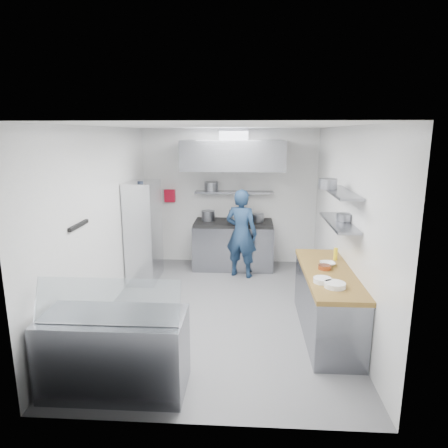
# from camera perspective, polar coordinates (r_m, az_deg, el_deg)

# --- Properties ---
(floor) EXTENTS (5.00, 5.00, 0.00)m
(floor) POSITION_cam_1_polar(r_m,az_deg,el_deg) (6.36, -0.34, -12.27)
(floor) COLOR #59595C
(floor) RESTS_ON ground
(ceiling) EXTENTS (5.00, 5.00, 0.00)m
(ceiling) POSITION_cam_1_polar(r_m,az_deg,el_deg) (5.76, -0.38, 13.84)
(ceiling) COLOR silver
(ceiling) RESTS_ON wall_back
(wall_back) EXTENTS (3.60, 2.80, 0.02)m
(wall_back) POSITION_cam_1_polar(r_m,az_deg,el_deg) (8.36, 0.80, 3.90)
(wall_back) COLOR white
(wall_back) RESTS_ON floor
(wall_front) EXTENTS (3.60, 2.80, 0.02)m
(wall_front) POSITION_cam_1_polar(r_m,az_deg,el_deg) (3.52, -3.13, -8.88)
(wall_front) COLOR white
(wall_front) RESTS_ON floor
(wall_left) EXTENTS (2.80, 5.00, 0.02)m
(wall_left) POSITION_cam_1_polar(r_m,az_deg,el_deg) (6.29, -16.96, 0.34)
(wall_left) COLOR white
(wall_left) RESTS_ON floor
(wall_right) EXTENTS (2.80, 5.00, 0.02)m
(wall_right) POSITION_cam_1_polar(r_m,az_deg,el_deg) (6.06, 16.89, -0.11)
(wall_right) COLOR white
(wall_right) RESTS_ON floor
(gas_range) EXTENTS (1.60, 0.80, 0.90)m
(gas_range) POSITION_cam_1_polar(r_m,az_deg,el_deg) (8.17, 1.35, -3.14)
(gas_range) COLOR gray
(gas_range) RESTS_ON floor
(cooktop) EXTENTS (1.57, 0.78, 0.06)m
(cooktop) POSITION_cam_1_polar(r_m,az_deg,el_deg) (8.05, 1.36, 0.14)
(cooktop) COLOR black
(cooktop) RESTS_ON gas_range
(stock_pot_left) EXTENTS (0.28, 0.28, 0.20)m
(stock_pot_left) POSITION_cam_1_polar(r_m,az_deg,el_deg) (8.14, -2.27, 1.22)
(stock_pot_left) COLOR slate
(stock_pot_left) RESTS_ON cooktop
(stock_pot_mid) EXTENTS (0.35, 0.35, 0.24)m
(stock_pot_mid) POSITION_cam_1_polar(r_m,az_deg,el_deg) (7.97, 1.93, 1.11)
(stock_pot_mid) COLOR slate
(stock_pot_mid) RESTS_ON cooktop
(stock_pot_right) EXTENTS (0.24, 0.24, 0.16)m
(stock_pot_right) POSITION_cam_1_polar(r_m,az_deg,el_deg) (8.06, 4.87, 0.91)
(stock_pot_right) COLOR slate
(stock_pot_right) RESTS_ON cooktop
(over_range_shelf) EXTENTS (1.60, 0.30, 0.04)m
(over_range_shelf) POSITION_cam_1_polar(r_m,az_deg,el_deg) (8.18, 1.45, 4.55)
(over_range_shelf) COLOR gray
(over_range_shelf) RESTS_ON wall_back
(shelf_pot_a) EXTENTS (0.28, 0.28, 0.18)m
(shelf_pot_a) POSITION_cam_1_polar(r_m,az_deg,el_deg) (8.26, -1.83, 5.40)
(shelf_pot_a) COLOR slate
(shelf_pot_a) RESTS_ON over_range_shelf
(extractor_hood) EXTENTS (1.90, 1.15, 0.55)m
(extractor_hood) POSITION_cam_1_polar(r_m,az_deg,el_deg) (7.69, 1.37, 9.86)
(extractor_hood) COLOR gray
(extractor_hood) RESTS_ON wall_back
(hood_duct) EXTENTS (0.55, 0.55, 0.24)m
(hood_duct) POSITION_cam_1_polar(r_m,az_deg,el_deg) (7.90, 1.45, 12.70)
(hood_duct) COLOR slate
(hood_duct) RESTS_ON extractor_hood
(red_firebox) EXTENTS (0.22, 0.10, 0.26)m
(red_firebox) POSITION_cam_1_polar(r_m,az_deg,el_deg) (8.45, -7.74, 4.02)
(red_firebox) COLOR #A90D22
(red_firebox) RESTS_ON wall_back
(chef) EXTENTS (0.72, 0.59, 1.69)m
(chef) POSITION_cam_1_polar(r_m,az_deg,el_deg) (7.56, 2.49, -1.36)
(chef) COLOR #182D49
(chef) RESTS_ON floor
(wire_rack) EXTENTS (0.50, 0.90, 1.85)m
(wire_rack) POSITION_cam_1_polar(r_m,az_deg,el_deg) (7.52, -11.38, -1.06)
(wire_rack) COLOR silver
(wire_rack) RESTS_ON floor
(rack_bin_a) EXTENTS (0.16, 0.19, 0.18)m
(rack_bin_a) POSITION_cam_1_polar(r_m,az_deg,el_deg) (7.26, -11.97, -2.62)
(rack_bin_a) COLOR white
(rack_bin_a) RESTS_ON wire_rack
(rack_bin_b) EXTENTS (0.13, 0.17, 0.15)m
(rack_bin_b) POSITION_cam_1_polar(r_m,az_deg,el_deg) (7.54, -11.30, 1.90)
(rack_bin_b) COLOR yellow
(rack_bin_b) RESTS_ON wire_rack
(rack_jar) EXTENTS (0.10, 0.10, 0.18)m
(rack_jar) POSITION_cam_1_polar(r_m,az_deg,el_deg) (7.09, -11.85, 5.28)
(rack_jar) COLOR black
(rack_jar) RESTS_ON wire_rack
(knife_strip) EXTENTS (0.04, 0.55, 0.05)m
(knife_strip) POSITION_cam_1_polar(r_m,az_deg,el_deg) (5.43, -20.06, -0.18)
(knife_strip) COLOR black
(knife_strip) RESTS_ON wall_left
(prep_counter_base) EXTENTS (0.62, 2.00, 0.84)m
(prep_counter_base) POSITION_cam_1_polar(r_m,az_deg,el_deg) (5.74, 14.44, -11.02)
(prep_counter_base) COLOR gray
(prep_counter_base) RESTS_ON floor
(prep_counter_top) EXTENTS (0.65, 2.04, 0.06)m
(prep_counter_top) POSITION_cam_1_polar(r_m,az_deg,el_deg) (5.57, 14.70, -6.78)
(prep_counter_top) COLOR olive
(prep_counter_top) RESTS_ON prep_counter_base
(plate_stack_a) EXTENTS (0.25, 0.25, 0.06)m
(plate_stack_a) POSITION_cam_1_polar(r_m,az_deg,el_deg) (5.00, 15.56, -8.39)
(plate_stack_a) COLOR white
(plate_stack_a) RESTS_ON prep_counter_top
(plate_stack_b) EXTENTS (0.22, 0.22, 0.06)m
(plate_stack_b) POSITION_cam_1_polar(r_m,az_deg,el_deg) (5.12, 13.88, -7.80)
(plate_stack_b) COLOR white
(plate_stack_b) RESTS_ON prep_counter_top
(copper_pan) EXTENTS (0.17, 0.17, 0.06)m
(copper_pan) POSITION_cam_1_polar(r_m,az_deg,el_deg) (5.60, 14.16, -6.00)
(copper_pan) COLOR #B25632
(copper_pan) RESTS_ON prep_counter_top
(squeeze_bottle) EXTENTS (0.06, 0.06, 0.18)m
(squeeze_bottle) POSITION_cam_1_polar(r_m,az_deg,el_deg) (6.02, 15.65, -4.15)
(squeeze_bottle) COLOR yellow
(squeeze_bottle) RESTS_ON prep_counter_top
(mixing_bowl) EXTENTS (0.22, 0.22, 0.05)m
(mixing_bowl) POSITION_cam_1_polar(r_m,az_deg,el_deg) (5.76, 14.55, -5.53)
(mixing_bowl) COLOR white
(mixing_bowl) RESTS_ON prep_counter_top
(wall_shelf_lower) EXTENTS (0.30, 1.30, 0.04)m
(wall_shelf_lower) POSITION_cam_1_polar(r_m,az_deg,el_deg) (5.72, 16.06, 0.21)
(wall_shelf_lower) COLOR gray
(wall_shelf_lower) RESTS_ON wall_right
(wall_shelf_upper) EXTENTS (0.30, 1.30, 0.04)m
(wall_shelf_upper) POSITION_cam_1_polar(r_m,az_deg,el_deg) (5.64, 16.33, 4.38)
(wall_shelf_upper) COLOR gray
(wall_shelf_upper) RESTS_ON wall_right
(shelf_pot_c) EXTENTS (0.21, 0.21, 0.10)m
(shelf_pot_c) POSITION_cam_1_polar(r_m,az_deg,el_deg) (5.74, 16.80, 0.94)
(shelf_pot_c) COLOR slate
(shelf_pot_c) RESTS_ON wall_shelf_lower
(shelf_pot_d) EXTENTS (0.26, 0.26, 0.14)m
(shelf_pot_d) POSITION_cam_1_polar(r_m,az_deg,el_deg) (5.80, 14.62, 5.60)
(shelf_pot_d) COLOR slate
(shelf_pot_d) RESTS_ON wall_shelf_upper
(display_case) EXTENTS (1.50, 0.70, 0.85)m
(display_case) POSITION_cam_1_polar(r_m,az_deg,el_deg) (4.60, -15.28, -17.31)
(display_case) COLOR gray
(display_case) RESTS_ON floor
(display_glass) EXTENTS (1.47, 0.19, 0.42)m
(display_glass) POSITION_cam_1_polar(r_m,az_deg,el_deg) (4.21, -16.33, -10.49)
(display_glass) COLOR silver
(display_glass) RESTS_ON display_case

